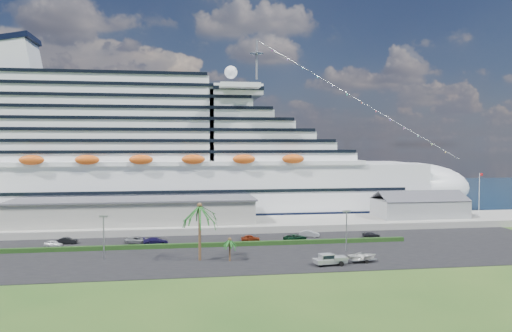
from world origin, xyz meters
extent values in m
plane|color=#244C19|center=(0.00, 0.00, 0.00)|extent=(420.00, 420.00, 0.00)
cube|color=black|center=(0.00, 11.00, 0.06)|extent=(140.00, 38.00, 0.12)
cube|color=gray|center=(0.00, 40.00, 0.90)|extent=(240.00, 20.00, 1.80)
cube|color=#0B1E31|center=(0.00, 130.00, 0.01)|extent=(420.00, 160.00, 0.02)
cube|color=silver|center=(-20.00, 64.00, 8.00)|extent=(160.00, 30.00, 16.00)
ellipsoid|color=silver|center=(60.00, 64.00, 8.00)|extent=(40.00, 30.00, 16.00)
cube|color=black|center=(-20.00, 64.00, 1.20)|extent=(164.00, 30.60, 2.40)
cube|color=silver|center=(-32.00, 64.00, 29.60)|extent=(128.00, 26.00, 24.80)
cube|color=silver|center=(2.80, 64.00, 37.40)|extent=(14.00, 38.00, 3.20)
cube|color=silver|center=(-60.00, 64.00, 47.00)|extent=(11.58, 14.00, 11.58)
cylinder|color=gray|center=(10.00, 64.00, 48.00)|extent=(0.70, 0.70, 12.00)
ellipsoid|color=#DA5314|center=(-24.00, 48.20, 17.80)|extent=(90.00, 2.40, 2.60)
ellipsoid|color=#DA5314|center=(-24.00, 79.80, 17.80)|extent=(90.00, 2.40, 2.60)
cube|color=black|center=(-20.00, 64.00, 8.80)|extent=(144.00, 30.40, 0.90)
cube|color=gray|center=(-25.00, 40.00, 4.80)|extent=(60.00, 14.00, 6.00)
cube|color=#4C4C54|center=(-25.00, 40.00, 7.90)|extent=(61.00, 15.00, 0.40)
cube|color=gray|center=(52.00, 40.00, 4.20)|extent=(24.00, 12.00, 4.80)
cube|color=#4C4C54|center=(52.00, 37.00, 7.80)|extent=(24.00, 6.31, 2.74)
cube|color=#4C4C54|center=(52.00, 43.00, 7.80)|extent=(24.00, 6.31, 2.74)
cylinder|color=silver|center=(70.00, 40.00, 7.80)|extent=(0.16, 0.16, 12.00)
cube|color=red|center=(70.50, 40.00, 13.40)|extent=(1.00, 0.04, 0.70)
cube|color=black|center=(-8.00, 16.00, 0.57)|extent=(88.00, 1.10, 0.90)
cylinder|color=gray|center=(-28.00, 8.00, 4.12)|extent=(0.24, 0.24, 8.00)
cube|color=gray|center=(-28.00, 8.00, 8.22)|extent=(1.60, 0.35, 0.35)
cylinder|color=gray|center=(20.00, 8.00, 4.12)|extent=(0.24, 0.24, 8.00)
cube|color=gray|center=(20.00, 8.00, 8.22)|extent=(1.60, 0.35, 0.35)
cylinder|color=#47301E|center=(-10.00, 4.00, 5.25)|extent=(0.54, 0.54, 10.50)
sphere|color=#47301E|center=(-10.00, 4.00, 10.50)|extent=(0.98, 0.98, 0.98)
cylinder|color=#47301E|center=(-4.50, 2.50, 2.10)|extent=(0.35, 0.35, 4.20)
sphere|color=#47301E|center=(-4.50, 2.50, 4.20)|extent=(0.73, 0.73, 0.73)
imported|color=silver|center=(-40.28, 21.07, 0.78)|extent=(4.19, 2.96, 1.33)
imported|color=black|center=(-38.07, 23.90, 0.82)|extent=(4.37, 1.79, 1.41)
imported|color=gray|center=(-22.77, 21.97, 0.91)|extent=(6.15, 3.95, 1.58)
imported|color=#17113E|center=(-18.92, 20.42, 0.89)|extent=(5.52, 2.73, 1.54)
imported|color=maroon|center=(1.97, 20.87, 0.85)|extent=(4.33, 1.85, 1.46)
imported|color=#96999D|center=(16.38, 23.92, 0.89)|extent=(4.98, 3.16, 1.55)
imported|color=black|center=(12.04, 19.70, 0.89)|extent=(6.07, 4.49, 1.53)
imported|color=black|center=(30.67, 21.39, 0.73)|extent=(4.22, 1.78, 1.22)
cylinder|color=black|center=(11.04, -4.53, 0.55)|extent=(0.90, 0.43, 0.86)
cylinder|color=black|center=(11.04, -2.48, 0.55)|extent=(0.90, 0.43, 0.86)
cylinder|color=black|center=(14.81, -4.53, 0.55)|extent=(0.90, 0.43, 0.86)
cylinder|color=black|center=(14.81, -2.48, 0.55)|extent=(0.90, 0.43, 0.86)
cube|color=#A3A7AA|center=(13.09, -3.51, 0.93)|extent=(6.08, 2.99, 0.75)
cube|color=#A3A7AA|center=(14.65, -3.51, 1.36)|extent=(2.87, 2.46, 0.59)
cube|color=#A3A7AA|center=(12.33, -3.51, 1.68)|extent=(2.65, 2.38, 1.02)
cube|color=black|center=(12.33, -3.51, 1.79)|extent=(2.44, 2.40, 0.59)
cube|color=#A3A7AA|center=(10.61, -3.51, 1.14)|extent=(1.26, 2.17, 0.38)
cube|color=gray|center=(19.60, -2.26, 0.72)|extent=(5.17, 2.41, 0.13)
cylinder|color=gray|center=(17.32, -2.26, 0.72)|extent=(2.38, 0.36, 0.09)
cylinder|color=black|center=(20.03, -3.24, 0.47)|extent=(0.72, 0.32, 0.69)
cylinder|color=black|center=(20.03, -1.29, 0.47)|extent=(0.72, 0.32, 0.69)
imported|color=silver|center=(19.60, -2.26, 1.35)|extent=(5.92, 4.54, 1.14)
camera|label=1|loc=(-13.49, -89.24, 21.83)|focal=35.00mm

